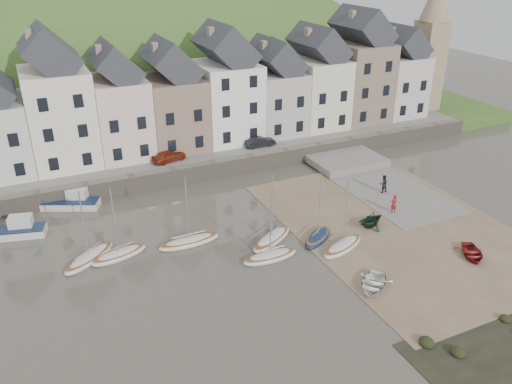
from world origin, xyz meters
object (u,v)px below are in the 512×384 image
rowboat_white (373,284)px  car_left (169,156)px  person_dark (383,184)px  car_right (260,142)px  rowboat_red (472,253)px  rowboat_green (371,219)px  person_red (394,204)px  sailboat_0 (89,258)px

rowboat_white → car_left: (-7.51, 26.13, 1.81)m
person_dark → car_right: 15.34m
person_dark → car_right: (-7.26, 13.47, 1.14)m
rowboat_red → car_left: (-17.20, 26.06, 1.84)m
rowboat_white → rowboat_green: 9.21m
rowboat_white → person_dark: (10.57, 12.67, 0.63)m
person_dark → person_red: bearing=68.1°
rowboat_white → rowboat_green: rowboat_green is taller
sailboat_0 → person_dark: 28.70m
sailboat_0 → rowboat_red: sailboat_0 is taller
car_right → sailboat_0: bearing=122.3°
sailboat_0 → car_right: 25.48m
rowboat_white → car_left: car_left is taller
person_red → person_dark: bearing=-114.8°
rowboat_green → person_dark: person_dark is taller
rowboat_green → person_red: bearing=97.5°
person_dark → car_right: size_ratio=0.52×
person_red → car_right: 18.28m
car_left → car_right: bearing=-104.4°
sailboat_0 → car_left: (10.61, 13.65, 1.97)m
rowboat_red → car_left: size_ratio=0.85×
rowboat_green → person_red: person_red is taller
car_right → person_dark: bearing=-151.9°
rowboat_green → sailboat_0: bearing=-114.1°
car_left → car_right: car_left is taller
sailboat_0 → car_right: bearing=32.5°
car_left → sailboat_0: bearing=127.7°
rowboat_white → rowboat_red: rowboat_white is taller
rowboat_white → sailboat_0: bearing=-164.4°
rowboat_white → person_dark: 16.51m
rowboat_green → car_right: 18.80m
sailboat_0 → car_left: size_ratio=1.71×
person_red → rowboat_white: bearing=45.1°
person_red → car_left: size_ratio=0.49×
rowboat_red → car_left: 31.28m
rowboat_red → person_red: bearing=125.6°
rowboat_white → person_dark: bearing=100.3°
rowboat_green → person_dark: size_ratio=1.44×
rowboat_green → car_left: 22.68m
rowboat_green → rowboat_red: rowboat_green is taller
rowboat_white → person_red: 12.34m
person_dark → car_right: car_right is taller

